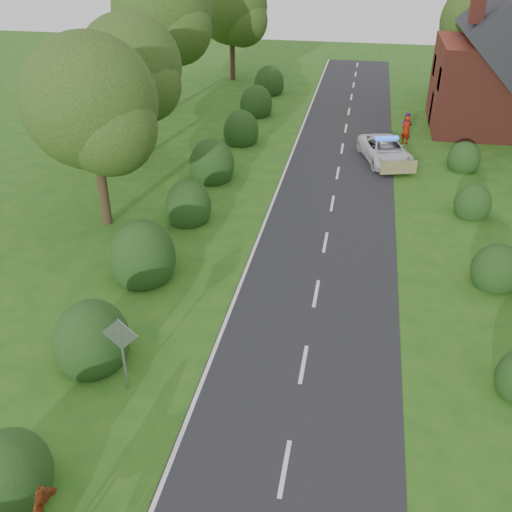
% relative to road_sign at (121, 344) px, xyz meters
% --- Properties ---
extents(ground, '(120.00, 120.00, 0.00)m').
position_rel_road_sign_xyz_m(ground, '(5.00, -2.00, -1.65)').
color(ground, '#22571A').
extents(road, '(6.00, 70.00, 0.02)m').
position_rel_road_sign_xyz_m(road, '(5.00, 13.00, -1.64)').
color(road, black).
rests_on(road, ground).
extents(road_markings, '(4.96, 70.00, 0.01)m').
position_rel_road_sign_xyz_m(road_markings, '(3.40, 10.93, -1.63)').
color(road_markings, white).
rests_on(road_markings, road).
extents(hedgerow_left, '(2.75, 50.41, 3.00)m').
position_rel_road_sign_xyz_m(hedgerow_left, '(-1.51, 9.69, -0.91)').
color(hedgerow_left, '#1D3313').
rests_on(hedgerow_left, ground).
extents(hedgerow_right, '(2.10, 45.78, 2.10)m').
position_rel_road_sign_xyz_m(hedgerow_right, '(11.60, 9.21, -1.10)').
color(hedgerow_right, '#1D3313').
rests_on(hedgerow_right, ground).
extents(tree_left_a, '(5.74, 5.60, 8.38)m').
position_rel_road_sign_xyz_m(tree_left_a, '(-4.75, 9.86, 3.69)').
color(tree_left_a, '#332316').
rests_on(tree_left_a, ground).
extents(tree_left_b, '(5.74, 5.60, 8.07)m').
position_rel_road_sign_xyz_m(tree_left_b, '(-6.25, 17.86, 3.39)').
color(tree_left_b, '#332316').
rests_on(tree_left_b, ground).
extents(tree_left_c, '(6.97, 6.80, 10.22)m').
position_rel_road_sign_xyz_m(tree_left_c, '(-7.70, 27.83, 4.88)').
color(tree_left_c, '#332316').
rests_on(tree_left_c, ground).
extents(tree_left_d, '(6.15, 6.00, 8.89)m').
position_rel_road_sign_xyz_m(tree_left_d, '(-5.23, 37.85, 3.98)').
color(tree_left_d, '#332316').
rests_on(tree_left_d, ground).
extents(tree_right_c, '(6.15, 6.00, 8.58)m').
position_rel_road_sign_xyz_m(tree_right_c, '(14.27, 35.85, 3.69)').
color(tree_right_c, '#332316').
rests_on(tree_right_c, ground).
extents(road_sign, '(1.06, 0.08, 2.53)m').
position_rel_road_sign_xyz_m(road_sign, '(0.00, 0.00, 0.00)').
color(road_sign, gray).
rests_on(road_sign, ground).
extents(house, '(8.00, 7.40, 9.17)m').
position_rel_road_sign_xyz_m(house, '(14.49, 28.00, 2.13)').
color(house, maroon).
rests_on(house, ground).
extents(police_van, '(3.53, 5.29, 1.49)m').
position_rel_road_sign_xyz_m(police_van, '(7.50, 20.26, -0.98)').
color(police_van, silver).
rests_on(police_van, ground).
extents(pedestrian_red, '(0.76, 0.69, 1.74)m').
position_rel_road_sign_xyz_m(pedestrian_red, '(8.73, 23.67, -0.78)').
color(pedestrian_red, '#A51B08').
rests_on(pedestrian_red, ground).
extents(pedestrian_purple, '(0.97, 0.94, 1.58)m').
position_rel_road_sign_xyz_m(pedestrian_purple, '(8.83, 24.98, -0.86)').
color(pedestrian_purple, '#5A297A').
rests_on(pedestrian_purple, ground).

